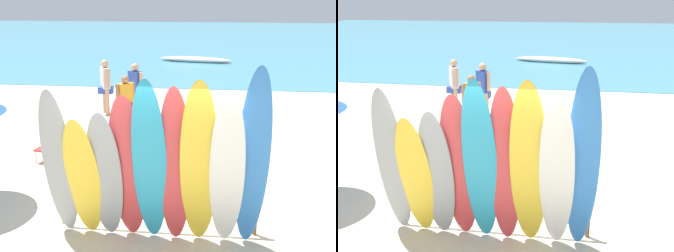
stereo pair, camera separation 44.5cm
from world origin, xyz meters
The scene contains 17 objects.
ground centered at (0.00, 14.00, 0.00)m, with size 60.00×60.00×0.00m, color beige.
ocean_water centered at (0.00, 31.01, 0.01)m, with size 60.00×40.00×0.02m, color teal.
surfboard_rack centered at (0.00, 0.00, 0.58)m, with size 3.22×0.07×0.73m.
surfboard_grey_0 centered at (-1.41, -0.44, 1.21)m, with size 0.48×0.08×2.46m, color #999EA3.
surfboard_yellow_1 centered at (-1.05, -0.44, 1.00)m, with size 0.54×0.07×2.05m, color yellow.
surfboard_grey_2 centered at (-0.71, -0.44, 1.05)m, with size 0.52×0.08×2.14m, color #999EA3.
surfboard_red_3 centered at (-0.37, -0.41, 1.18)m, with size 0.55×0.07×2.39m, color #D13D42.
surfboard_teal_4 centered at (-0.02, -0.51, 1.31)m, with size 0.51×0.07×2.67m, color #289EC6.
surfboard_red_5 centered at (0.34, -0.48, 1.25)m, with size 0.48×0.07×2.55m, color #D13D42.
surfboard_yellow_6 centered at (0.69, -0.55, 1.32)m, with size 0.55×0.06×2.71m, color yellow.
surfboard_white_7 centered at (1.08, -0.56, 1.25)m, with size 0.50×0.06×2.58m, color white.
surfboard_blue_8 centered at (1.43, -0.52, 1.41)m, with size 0.47×0.08×2.88m, color #337AD1.
beachgoer_photographing centered at (-2.60, 6.97, 0.98)m, with size 0.44×0.57×1.69m.
beachgoer_by_water centered at (-1.58, 6.51, 0.97)m, with size 0.51×0.44×1.68m.
beachgoer_near_rack centered at (-1.61, 5.23, 0.89)m, with size 0.46×0.42×1.54m.
beach_chair_red centered at (-2.82, 2.93, 0.42)m, with size 0.64×0.82×0.80m.
distant_boat centered at (-0.52, 18.13, 0.14)m, with size 4.04×1.42×0.32m.
Camera 1 is at (0.98, -6.58, 3.69)m, focal length 49.05 mm.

